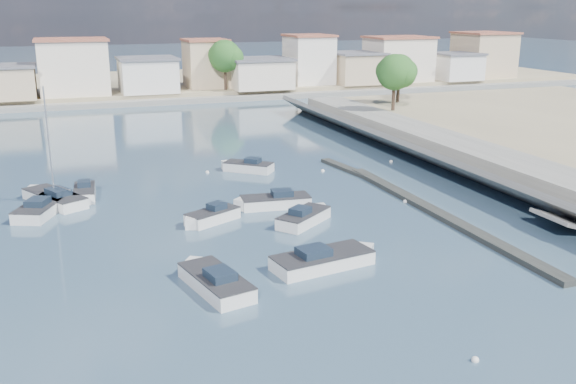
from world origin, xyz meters
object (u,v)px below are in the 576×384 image
at_px(motorboat_c, 272,202).
at_px(motorboat_f, 246,167).
at_px(sailboat, 53,198).
at_px(motorboat_d, 210,217).
at_px(motorboat_g, 85,194).
at_px(motorboat_e, 44,207).
at_px(motorboat_a, 213,281).
at_px(motorboat_h, 327,260).
at_px(motorboat_b, 305,217).

xyz_separation_m(motorboat_c, motorboat_f, (1.23, 11.09, -0.00)).
bearing_deg(sailboat, motorboat_d, -40.17).
bearing_deg(sailboat, motorboat_g, 8.79).
xyz_separation_m(motorboat_c, motorboat_e, (-15.89, 4.37, -0.00)).
xyz_separation_m(motorboat_d, motorboat_e, (-10.78, 6.31, 0.00)).
distance_m(motorboat_e, motorboat_f, 18.39).
distance_m(motorboat_d, motorboat_g, 11.88).
bearing_deg(motorboat_f, motorboat_d, -115.92).
distance_m(motorboat_a, motorboat_g, 20.19).
bearing_deg(motorboat_f, motorboat_e, -158.57).
relative_size(motorboat_d, motorboat_h, 0.63).
bearing_deg(motorboat_h, motorboat_c, 87.18).
xyz_separation_m(motorboat_a, motorboat_c, (7.37, 12.42, 0.00)).
relative_size(motorboat_b, motorboat_g, 1.00).
xyz_separation_m(motorboat_d, motorboat_g, (-7.83, 8.93, 0.00)).
height_order(motorboat_e, motorboat_f, same).
relative_size(motorboat_b, motorboat_h, 0.70).
bearing_deg(motorboat_c, motorboat_h, -92.82).
bearing_deg(motorboat_g, motorboat_f, 16.15).
xyz_separation_m(motorboat_e, motorboat_g, (2.95, 2.62, 0.00)).
xyz_separation_m(motorboat_b, motorboat_d, (-6.15, 2.22, -0.00)).
height_order(motorboat_e, sailboat, sailboat).
xyz_separation_m(motorboat_c, sailboat, (-15.26, 6.63, 0.03)).
bearing_deg(sailboat, motorboat_b, -33.51).
bearing_deg(sailboat, motorboat_e, -105.59).
height_order(motorboat_c, motorboat_h, same).
distance_m(motorboat_a, motorboat_c, 14.44).
relative_size(motorboat_g, motorboat_h, 0.70).
distance_m(motorboat_b, motorboat_f, 15.25).
bearing_deg(motorboat_a, motorboat_e, 116.90).
bearing_deg(motorboat_g, sailboat, -171.21).
bearing_deg(motorboat_g, motorboat_c, -28.39).
relative_size(motorboat_c, sailboat, 0.64).
bearing_deg(motorboat_e, motorboat_a, -63.10).
relative_size(motorboat_d, motorboat_e, 0.70).
xyz_separation_m(motorboat_c, motorboat_h, (-0.58, -11.73, -0.00)).
bearing_deg(motorboat_c, motorboat_a, -120.68).
relative_size(motorboat_e, motorboat_g, 1.30).
distance_m(motorboat_c, motorboat_g, 14.70).
relative_size(motorboat_f, motorboat_g, 0.96).
relative_size(motorboat_h, sailboat, 0.73).
distance_m(motorboat_c, motorboat_f, 11.16).
relative_size(motorboat_b, motorboat_c, 0.80).
bearing_deg(motorboat_g, motorboat_b, -38.58).
height_order(motorboat_d, motorboat_g, same).
height_order(motorboat_a, motorboat_h, same).
height_order(motorboat_g, motorboat_h, same).
relative_size(motorboat_e, motorboat_h, 0.91).
bearing_deg(motorboat_b, motorboat_a, -135.54).
bearing_deg(sailboat, motorboat_a, -67.51).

